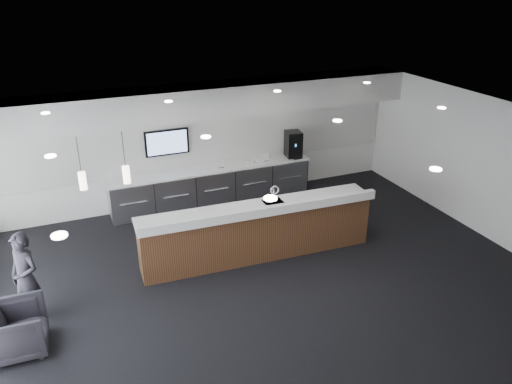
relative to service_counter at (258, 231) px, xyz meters
name	(u,v)px	position (x,y,z in m)	size (l,w,h in m)	color
ground	(273,278)	(-0.07, -0.89, -0.58)	(10.00, 10.00, 0.00)	black
ceiling	(275,127)	(-0.07, -0.89, 2.42)	(10.00, 8.00, 0.02)	black
back_wall	(206,142)	(-0.07, 3.11, 0.92)	(10.00, 0.02, 3.00)	white
right_wall	(487,168)	(4.93, -0.89, 0.92)	(0.02, 8.00, 3.00)	white
soffit_bulkhead	(210,100)	(-0.07, 2.66, 2.07)	(10.00, 0.90, 0.70)	silver
alcove_panel	(207,139)	(-0.07, 3.08, 1.02)	(9.80, 0.06, 1.40)	silver
back_credenza	(213,186)	(-0.07, 2.75, -0.10)	(5.06, 0.66, 0.95)	#96999F
wall_tv	(167,142)	(-1.07, 3.02, 1.07)	(1.05, 0.08, 0.62)	black
pendant_left	(125,173)	(-2.47, -0.09, 1.67)	(0.12, 0.12, 0.30)	beige
pendant_right	(82,179)	(-3.17, -0.09, 1.67)	(0.12, 0.12, 0.30)	beige
ceiling_can_lights	(275,128)	(-0.07, -0.89, 2.39)	(7.00, 5.00, 0.02)	white
service_counter	(258,231)	(0.00, 0.00, 0.00)	(4.83, 1.00, 1.49)	#482418
coffee_machine	(293,144)	(2.13, 2.73, 0.70)	(0.44, 0.53, 0.67)	black
info_sign_left	(221,164)	(0.15, 2.68, 0.47)	(0.15, 0.02, 0.20)	white
info_sign_right	(266,157)	(1.34, 2.69, 0.48)	(0.16, 0.02, 0.21)	white
armchair	(16,330)	(-4.47, -1.18, -0.18)	(0.84, 0.87, 0.79)	black
lounge_guest	(26,277)	(-4.27, -0.38, 0.22)	(0.58, 0.38, 1.59)	black
cup_0	(263,160)	(1.26, 2.68, 0.42)	(0.09, 0.09, 0.09)	white
cup_1	(258,161)	(1.12, 2.68, 0.42)	(0.09, 0.09, 0.09)	white
cup_2	(253,161)	(0.98, 2.68, 0.42)	(0.09, 0.09, 0.09)	white
cup_3	(248,162)	(0.84, 2.68, 0.42)	(0.09, 0.09, 0.09)	white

